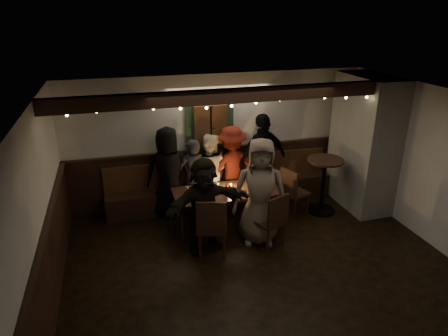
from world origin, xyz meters
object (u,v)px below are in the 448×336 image
object	(u,v)px
person_b	(193,176)
person_f	(204,205)
chair_near_left	(212,225)
person_c	(209,171)
chair_near_right	(273,218)
person_e	(262,159)
high_top	(324,179)
person_a	(169,173)
chair_end	(292,189)
person_d	(231,167)
dining_table	(227,194)
person_g	(260,192)

from	to	relation	value
person_b	person_f	bearing A→B (deg)	80.22
chair_near_left	person_c	size ratio (longest dim) A/B	0.68
chair_near_right	person_e	distance (m)	1.75
high_top	person_a	world-z (taller)	person_a
person_a	person_c	distance (m)	0.82
chair_end	person_b	bearing A→B (deg)	159.46
person_b	person_d	bearing A→B (deg)	-179.77
person_f	chair_end	bearing A→B (deg)	4.25
person_c	chair_end	bearing A→B (deg)	176.21
chair_near_left	person_a	xyz separation A→B (m)	(-0.43, 1.60, 0.29)
dining_table	person_b	xyz separation A→B (m)	(-0.48, 0.68, 0.11)
chair_near_right	person_b	distance (m)	1.91
person_b	person_d	size ratio (longest dim) A/B	0.90
chair_near_left	person_b	world-z (taller)	person_b
person_g	high_top	bearing A→B (deg)	39.97
high_top	person_e	world-z (taller)	person_e
chair_end	person_g	world-z (taller)	person_g
person_g	dining_table	bearing A→B (deg)	135.29
person_b	person_e	distance (m)	1.44
person_c	person_d	size ratio (longest dim) A/B	0.93
person_b	person_f	distance (m)	1.34
person_g	person_f	bearing A→B (deg)	-164.29
high_top	person_d	world-z (taller)	person_d
chair_near_left	person_e	bearing A→B (deg)	48.22
chair_end	person_c	world-z (taller)	person_c
chair_near_left	person_f	bearing A→B (deg)	101.48
high_top	person_f	size ratio (longest dim) A/B	0.68
person_e	person_g	distance (m)	1.50
chair_near_left	person_b	bearing A→B (deg)	88.94
chair_near_left	chair_end	world-z (taller)	chair_near_left
chair_near_right	person_a	bearing A→B (deg)	131.90
person_d	person_g	xyz separation A→B (m)	(0.06, -1.44, 0.10)
chair_end	high_top	size ratio (longest dim) A/B	0.88
high_top	person_b	size ratio (longest dim) A/B	0.74
chair_near_left	person_a	bearing A→B (deg)	105.00
person_f	person_g	bearing A→B (deg)	-16.57
dining_table	person_e	xyz separation A→B (m)	(0.95, 0.72, 0.30)
high_top	person_d	size ratio (longest dim) A/B	0.66
person_a	person_b	size ratio (longest dim) A/B	1.18
high_top	person_g	world-z (taller)	person_g
chair_near_right	chair_end	bearing A→B (deg)	50.61
chair_near_right	person_d	bearing A→B (deg)	96.70
chair_near_right	chair_end	distance (m)	1.23
high_top	person_f	distance (m)	2.60
person_a	person_b	distance (m)	0.48
person_a	dining_table	bearing A→B (deg)	150.62
chair_end	person_d	size ratio (longest dim) A/B	0.58
person_c	chair_near_left	bearing A→B (deg)	101.69
dining_table	chair_near_left	world-z (taller)	chair_near_left
person_c	person_f	world-z (taller)	person_f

